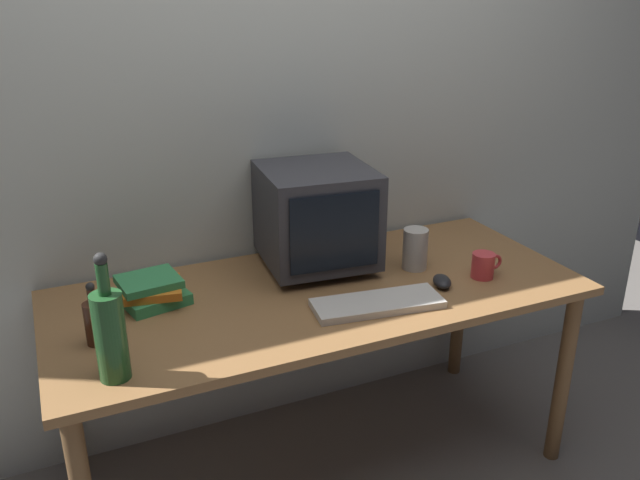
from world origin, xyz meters
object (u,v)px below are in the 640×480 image
Objects in this scene: bottle_tall at (110,333)px; book_stack at (153,291)px; computer_mouse at (442,281)px; mug at (484,265)px; crt_monitor at (317,216)px; keyboard at (377,303)px; bottle_short at (95,321)px; metal_canister at (415,249)px.

book_stack is at bearing 65.89° from bottle_tall.
book_stack reaches higher than computer_mouse.
mug is (1.10, -0.27, -0.00)m from book_stack.
crt_monitor is 0.90m from bottle_tall.
keyboard is at bearing -82.91° from crt_monitor.
keyboard is 0.84m from bottle_tall.
bottle_tall is 0.21m from bottle_short.
keyboard is at bearing -8.94° from bottle_short.
bottle_short is at bearing 96.32° from bottle_tall.
book_stack and mug have the same top height.
bottle_tall reaches higher than mug.
mug is (1.30, -0.09, -0.03)m from bottle_short.
computer_mouse is 0.67× the size of metal_canister.
crt_monitor is at bearing 5.64° from book_stack.
keyboard is 0.86m from bottle_short.
bottle_tall is 1.57× the size of book_stack.
crt_monitor is 0.38m from metal_canister.
mug reaches higher than keyboard.
bottle_short is at bearing -136.78° from book_stack.
bottle_short is 0.27m from book_stack.
bottle_tall is (-1.10, -0.11, 0.12)m from computer_mouse.
bottle_tall is (-0.83, -0.07, 0.12)m from keyboard.
book_stack is at bearing 173.67° from metal_canister.
computer_mouse is at bearing -88.32° from metal_canister.
book_stack is 1.90× the size of mug.
keyboard is at bearing 4.84° from bottle_tall.
crt_monitor reaches higher than mug.
mug is at bearing -13.71° from book_stack.
bottle_short is at bearing 176.25° from mug.
metal_canister is (0.27, 0.22, 0.06)m from keyboard.
bottle_short is 1.61× the size of mug.
metal_canister is (-0.18, 0.17, 0.03)m from mug.
bottle_tall is 1.29m from mug.
crt_monitor is at bearing 146.54° from mug.
crt_monitor is 1.00× the size of keyboard.
bottle_tall reaches higher than keyboard.
bottle_tall is 0.43m from book_stack.
bottle_tall is 1.86× the size of bottle_short.
computer_mouse is at bearing 16.66° from keyboard.
keyboard is (0.05, -0.38, -0.18)m from crt_monitor.
keyboard is at bearing -149.76° from computer_mouse.
bottle_tall is 2.38× the size of metal_canister.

